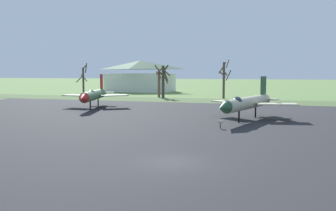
% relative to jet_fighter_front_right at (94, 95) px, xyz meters
% --- Properties ---
extents(ground_plane, '(600.00, 600.00, 0.00)m').
position_rel_jet_fighter_front_right_xyz_m(ground_plane, '(21.93, -29.56, -2.19)').
color(ground_plane, '#607F42').
extents(asphalt_apron, '(101.06, 55.81, 0.05)m').
position_rel_jet_fighter_front_right_xyz_m(asphalt_apron, '(21.93, -12.82, -2.17)').
color(asphalt_apron, '#28282B').
rests_on(asphalt_apron, ground).
extents(grass_verge_strip, '(161.06, 12.00, 0.06)m').
position_rel_jet_fighter_front_right_xyz_m(grass_verge_strip, '(21.93, 21.09, -2.16)').
color(grass_verge_strip, '#4E6337').
rests_on(grass_verge_strip, ground).
extents(jet_fighter_front_right, '(10.32, 15.11, 5.44)m').
position_rel_jet_fighter_front_right_xyz_m(jet_fighter_front_right, '(0.00, 0.00, 0.00)').
color(jet_fighter_front_right, '#4C6B47').
rests_on(jet_fighter_front_right, ground).
extents(jet_fighter_rear_left, '(10.79, 15.05, 5.22)m').
position_rel_jet_fighter_front_right_xyz_m(jet_fighter_rear_left, '(24.37, -7.46, -0.03)').
color(jet_fighter_rear_left, '#B7B293').
rests_on(jet_fighter_rear_left, ground).
extents(info_placard_rear_left, '(0.52, 0.27, 0.89)m').
position_rel_jet_fighter_front_right_xyz_m(info_placard_rear_left, '(22.49, -14.70, -1.65)').
color(info_placard_rear_left, black).
rests_on(info_placard_rear_left, ground).
extents(bare_tree_far_left, '(2.69, 2.59, 8.09)m').
position_rel_jet_fighter_front_right_xyz_m(bare_tree_far_left, '(-19.76, 30.26, 1.79)').
color(bare_tree_far_left, '#42382D').
rests_on(bare_tree_far_left, ground).
extents(bare_tree_left_of_center, '(2.04, 2.11, 7.44)m').
position_rel_jet_fighter_front_right_xyz_m(bare_tree_left_of_center, '(1.31, 27.65, 1.62)').
color(bare_tree_left_of_center, brown).
rests_on(bare_tree_left_of_center, ground).
extents(bare_tree_center, '(2.27, 2.49, 7.46)m').
position_rel_jet_fighter_front_right_xyz_m(bare_tree_center, '(2.71, 26.81, 1.96)').
color(bare_tree_center, '#42382D').
rests_on(bare_tree_center, ground).
extents(bare_tree_right_of_center, '(2.94, 2.75, 8.54)m').
position_rel_jet_fighter_front_right_xyz_m(bare_tree_right_of_center, '(15.89, 29.19, 2.27)').
color(bare_tree_right_of_center, brown).
rests_on(bare_tree_right_of_center, ground).
extents(visitor_building, '(20.57, 11.86, 9.30)m').
position_rel_jet_fighter_front_right_xyz_m(visitor_building, '(-12.91, 51.47, 2.34)').
color(visitor_building, silver).
rests_on(visitor_building, ground).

